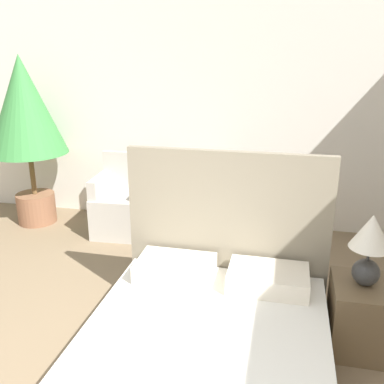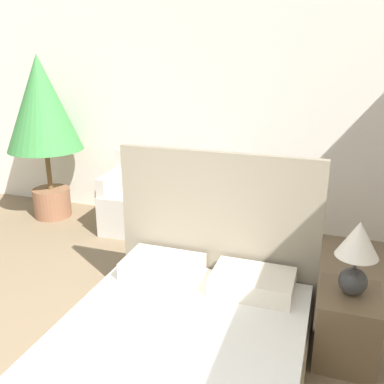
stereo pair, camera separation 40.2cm
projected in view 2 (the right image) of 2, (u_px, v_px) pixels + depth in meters
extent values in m
cube|color=silver|center=(223.00, 105.00, 4.96)|extent=(10.00, 0.06, 2.90)
cube|color=white|center=(166.00, 364.00, 2.49)|extent=(1.51, 2.02, 0.19)
cube|color=gray|center=(216.00, 236.00, 3.32)|extent=(1.57, 0.06, 1.35)
cube|color=silver|center=(163.00, 267.00, 3.26)|extent=(0.57, 0.39, 0.14)
cube|color=silver|center=(253.00, 282.00, 3.04)|extent=(0.57, 0.39, 0.14)
cube|color=#B7B2A8|center=(134.00, 211.00, 5.06)|extent=(0.69, 0.66, 0.47)
cube|color=#B7B2A8|center=(141.00, 168.00, 5.18)|extent=(0.66, 0.10, 0.44)
cube|color=#B7B2A8|center=(110.00, 182.00, 5.03)|extent=(0.13, 0.56, 0.21)
cube|color=#B7B2A8|center=(155.00, 186.00, 4.89)|extent=(0.13, 0.56, 0.21)
cube|color=#B7B2A8|center=(218.00, 222.00, 4.74)|extent=(0.71, 0.68, 0.47)
cube|color=#B7B2A8|center=(224.00, 176.00, 4.86)|extent=(0.66, 0.12, 0.44)
cube|color=#B7B2A8|center=(194.00, 191.00, 4.70)|extent=(0.15, 0.57, 0.21)
cube|color=#B7B2A8|center=(245.00, 195.00, 4.58)|extent=(0.15, 0.57, 0.21)
cylinder|color=brown|center=(52.00, 202.00, 5.51)|extent=(0.46, 0.46, 0.37)
cylinder|color=brown|center=(49.00, 169.00, 5.38)|extent=(0.06, 0.06, 0.51)
cone|color=#387F3D|center=(41.00, 103.00, 5.11)|extent=(0.91, 0.91, 1.13)
cube|color=brown|center=(346.00, 326.00, 2.94)|extent=(0.41, 0.49, 0.50)
sphere|color=#333333|center=(353.00, 281.00, 2.83)|extent=(0.19, 0.19, 0.19)
cylinder|color=#333333|center=(355.00, 262.00, 2.79)|extent=(0.02, 0.02, 0.09)
cone|color=silver|center=(358.00, 239.00, 2.74)|extent=(0.28, 0.28, 0.24)
cylinder|color=#B7AD93|center=(174.00, 216.00, 4.87)|extent=(0.28, 0.28, 0.51)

